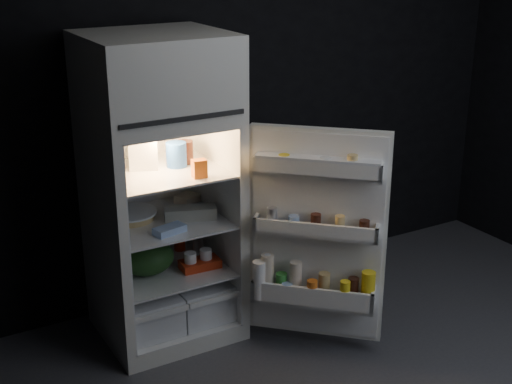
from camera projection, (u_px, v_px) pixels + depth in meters
wall_back at (249, 85)px, 4.59m from camera, size 4.00×0.00×2.70m
refrigerator at (159, 180)px, 4.03m from camera, size 0.76×0.71×1.78m
fridge_door at (316, 240)px, 3.92m from camera, size 0.65×0.63×1.22m
milk_jug at (143, 147)px, 3.98m from camera, size 0.21×0.21×0.24m
mayo_jar at (176, 155)px, 4.01m from camera, size 0.13×0.13×0.14m
jam_jar at (185, 152)px, 4.08m from camera, size 0.13×0.13×0.13m
amber_bottle at (111, 152)px, 3.92m from camera, size 0.08×0.08×0.22m
small_carton at (199, 169)px, 3.84m from camera, size 0.08×0.06×0.10m
egg_carton at (190, 213)px, 4.08m from camera, size 0.32×0.21×0.07m
pie at (130, 216)px, 4.07m from camera, size 0.36×0.36×0.04m
flat_package at (170, 230)px, 3.89m from camera, size 0.19×0.12×0.04m
wrapped_pkg at (187, 199)px, 4.33m from camera, size 0.16×0.15×0.05m
produce_bag at (148, 258)px, 4.07m from camera, size 0.39×0.37×0.20m
yogurt_tray at (200, 264)px, 4.16m from camera, size 0.24×0.14×0.05m
small_can_red at (180, 243)px, 4.39m from camera, size 0.09×0.09×0.09m
small_can_silver at (198, 245)px, 4.37m from camera, size 0.08×0.08×0.09m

